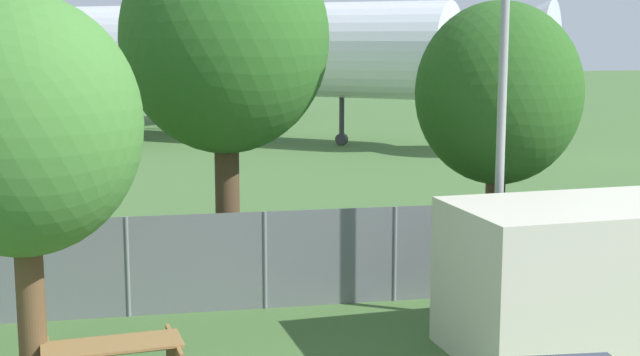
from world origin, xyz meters
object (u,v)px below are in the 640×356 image
object	(u,v)px
airplane	(160,50)
tree_far_right	(498,94)
tree_behind_benches	(225,41)
tree_near_hangar	(22,127)
portable_cabin	(590,278)

from	to	relation	value
airplane	tree_far_right	world-z (taller)	airplane
airplane	tree_behind_benches	world-z (taller)	airplane
airplane	tree_near_hangar	world-z (taller)	airplane
tree_near_hangar	tree_behind_benches	world-z (taller)	tree_behind_benches
tree_near_hangar	tree_behind_benches	size ratio (longest dim) A/B	0.79
tree_near_hangar	tree_far_right	bearing A→B (deg)	26.51
airplane	tree_near_hangar	xyz separation A→B (m)	(-2.60, -34.41, -0.57)
tree_behind_benches	tree_near_hangar	bearing A→B (deg)	-127.24
portable_cabin	tree_behind_benches	bearing A→B (deg)	137.65
portable_cabin	tree_near_hangar	world-z (taller)	tree_near_hangar
portable_cabin	tree_far_right	bearing A→B (deg)	83.32
airplane	tree_near_hangar	size ratio (longest dim) A/B	6.11
portable_cabin	tree_near_hangar	size ratio (longest dim) A/B	0.82
portable_cabin	tree_behind_benches	distance (m)	7.90
tree_near_hangar	portable_cabin	bearing A→B (deg)	0.15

